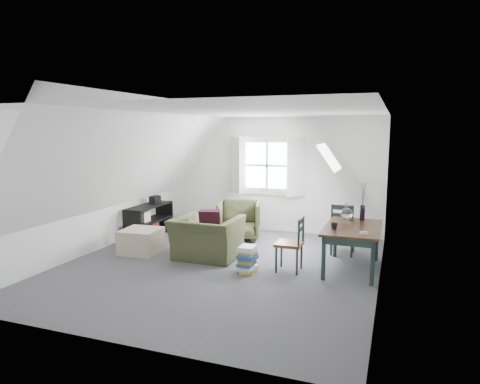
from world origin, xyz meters
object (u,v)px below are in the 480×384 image
at_px(magazine_stack, 247,259).
at_px(ottoman, 141,241).
at_px(dining_chair_far, 343,228).
at_px(armchair_far, 239,239).
at_px(media_shelf, 148,222).
at_px(dining_chair_near, 291,243).
at_px(dining_table, 353,232).
at_px(armchair_near, 207,258).

bearing_deg(magazine_stack, ottoman, 170.49).
relative_size(dining_chair_far, magazine_stack, 2.22).
xyz_separation_m(armchair_far, media_shelf, (-1.87, -0.45, 0.29)).
bearing_deg(dining_chair_near, dining_table, 95.59).
height_order(armchair_near, dining_chair_far, dining_chair_far).
bearing_deg(dining_chair_far, dining_table, 108.10).
bearing_deg(armchair_near, dining_chair_far, -154.30).
bearing_deg(dining_table, media_shelf, 168.07).
bearing_deg(ottoman, dining_chair_far, 18.51).
relative_size(armchair_near, armchair_far, 1.30).
height_order(ottoman, magazine_stack, ottoman).
height_order(ottoman, dining_chair_near, dining_chair_near).
relative_size(dining_table, dining_chair_far, 1.52).
bearing_deg(ottoman, armchair_far, 50.02).
bearing_deg(dining_table, armchair_far, 151.13).
relative_size(armchair_far, magazine_stack, 2.06).
distance_m(ottoman, dining_table, 3.73).
bearing_deg(armchair_far, dining_chair_far, -26.32).
bearing_deg(armchair_near, ottoman, 4.59).
distance_m(armchair_near, dining_chair_near, 1.62).
relative_size(armchair_near, dining_chair_near, 1.28).
distance_m(armchair_far, dining_table, 2.75).
height_order(dining_chair_near, magazine_stack, dining_chair_near).
bearing_deg(media_shelf, dining_chair_near, -23.47).
relative_size(armchair_near, dining_table, 0.79).
bearing_deg(media_shelf, armchair_far, 9.43).
height_order(armchair_far, magazine_stack, magazine_stack).
distance_m(armchair_near, dining_table, 2.52).
xyz_separation_m(ottoman, magazine_stack, (2.18, -0.36, -0.01)).
xyz_separation_m(armchair_near, armchair_far, (0.06, 1.47, 0.00)).
bearing_deg(media_shelf, ottoman, -67.62).
bearing_deg(armchair_near, magazine_stack, 153.05).
distance_m(dining_table, magazine_stack, 1.72).
relative_size(armchair_near, ottoman, 1.71).
relative_size(ottoman, dining_chair_near, 0.75).
xyz_separation_m(armchair_near, ottoman, (-1.26, -0.10, 0.22)).
bearing_deg(armchair_near, media_shelf, -29.33).
height_order(dining_chair_far, dining_chair_near, dining_chair_far).
distance_m(armchair_near, armchair_far, 1.47).
bearing_deg(armchair_near, dining_chair_near, 173.82).
height_order(ottoman, dining_chair_far, dining_chair_far).
bearing_deg(dining_table, dining_chair_near, -157.42).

